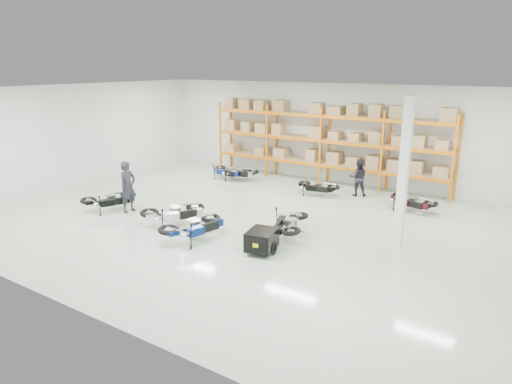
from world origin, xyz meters
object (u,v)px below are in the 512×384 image
Objects in this scene: moto_black_far_left at (110,197)px; moto_touring_right at (289,220)px; trailer at (262,240)px; moto_back_c at (317,184)px; moto_silver_left at (174,209)px; moto_blue_centre at (195,223)px; moto_back_b at (238,170)px; moto_back_a at (228,169)px; person_left at (128,187)px; person_back at (358,178)px; moto_back_d at (411,198)px.

moto_black_far_left is 7.02m from moto_touring_right.
moto_touring_right reaches higher than moto_black_far_left.
trailer is 6.49m from moto_back_c.
moto_silver_left is 3.16m from moto_black_far_left.
moto_back_b is at bearing -51.93° from moto_blue_centre.
moto_black_far_left is 1.07× the size of trailer.
moto_silver_left is 6.62m from moto_back_a.
person_left reaches higher than moto_silver_left.
person_left reaches higher than moto_black_far_left.
moto_back_a is at bearing 88.15° from moto_back_b.
person_back is (6.34, 6.69, -0.18)m from person_left.
moto_black_far_left is 9.91m from person_back.
moto_back_d is (3.88, -0.03, 0.02)m from moto_back_c.
person_back is (5.70, 0.58, 0.28)m from moto_back_b.
person_back reaches higher than moto_touring_right.
person_left is (-2.46, 0.20, 0.37)m from moto_silver_left.
person_back is at bearing -78.23° from moto_back_a.
person_left reaches higher than trailer.
moto_back_d is (2.58, 6.33, 0.10)m from trailer.
moto_back_c is at bearing -86.91° from moto_back_a.
moto_back_c is 7.62m from person_left.
moto_back_b is at bearing 81.51° from moto_back_c.
moto_back_b is at bearing 103.87° from moto_back_d.
moto_back_d is (6.32, 5.97, -0.09)m from moto_silver_left.
moto_back_d is 0.85× the size of person_left.
moto_silver_left is 1.08× the size of moto_touring_right.
moto_back_b is (-5.56, 5.07, -0.04)m from moto_touring_right.
moto_silver_left is at bearing -152.54° from moto_black_far_left.
trailer is 6.84m from moto_back_d.
person_left is at bearing 163.80° from trailer.
moto_touring_right is 1.07× the size of trailer.
person_left is 1.23× the size of person_back.
moto_touring_right reaches higher than moto_back_d.
person_back reaches higher than moto_back_b.
moto_blue_centre reaches higher than trailer.
moto_touring_right is 7.52m from moto_back_b.
moto_back_d is at bearing 133.18° from person_back.
moto_back_b is (-3.30, 6.99, -0.08)m from moto_blue_centre.
moto_silver_left is (-1.48, 0.68, -0.00)m from moto_blue_centre.
moto_silver_left reaches higher than moto_back_b.
moto_touring_right is at bearing -126.88° from moto_blue_centre.
moto_silver_left reaches higher than trailer.
moto_back_a is 8.65m from moto_back_d.
person_back is (2.40, 7.57, 0.19)m from moto_blue_centre.
moto_back_a reaches higher than moto_back_b.
moto_black_far_left is 11.25m from moto_back_d.
moto_back_a is at bearing 121.75° from trailer.
person_left is at bearing 139.54° from moto_back_d.
moto_back_b is 8.15m from moto_back_d.
moto_silver_left is 7.91m from person_back.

